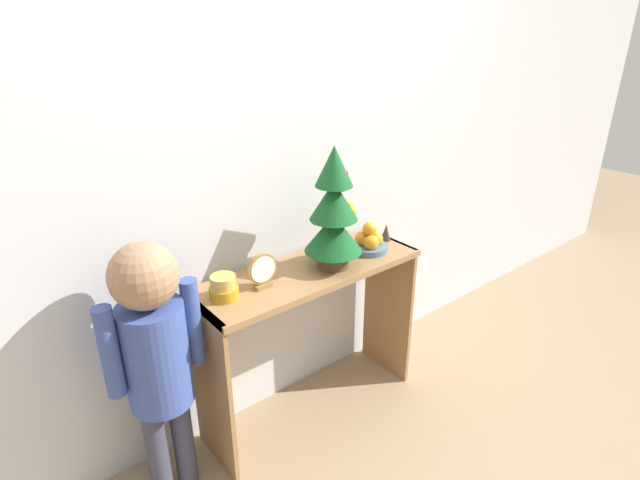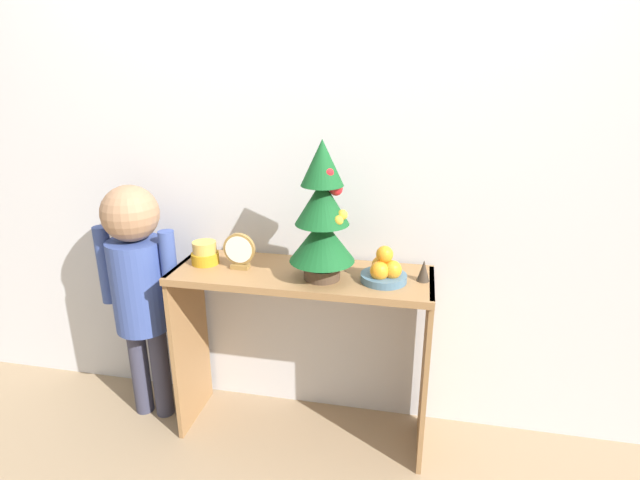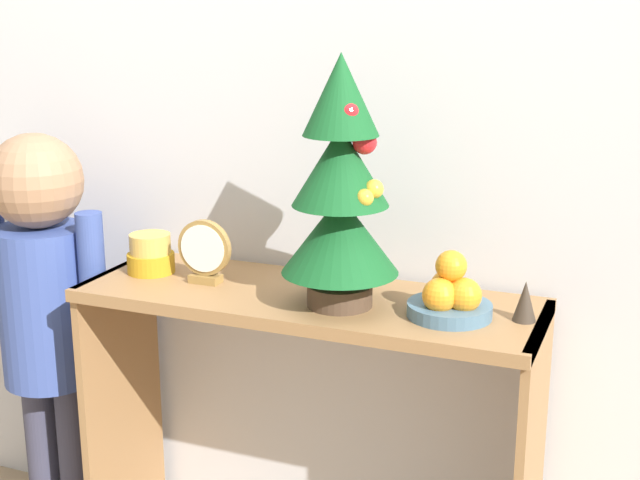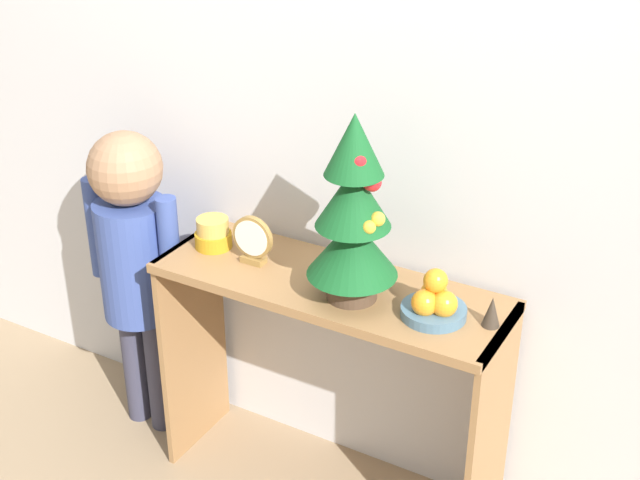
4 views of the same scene
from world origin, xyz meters
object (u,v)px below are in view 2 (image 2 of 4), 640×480
(singing_bowl, at_px, (205,253))
(mini_tree, at_px, (322,215))
(desk_clock, at_px, (239,251))
(figurine, at_px, (424,271))
(child_figure, at_px, (138,276))
(fruit_bowl, at_px, (384,270))

(singing_bowl, bearing_deg, mini_tree, -6.20)
(singing_bowl, height_order, desk_clock, desk_clock)
(figurine, bearing_deg, child_figure, -178.82)
(figurine, bearing_deg, mini_tree, -172.26)
(mini_tree, xyz_separation_m, fruit_bowl, (0.25, 0.02, -0.22))
(figurine, bearing_deg, singing_bowl, 179.80)
(mini_tree, relative_size, child_figure, 0.49)
(fruit_bowl, bearing_deg, figurine, 13.12)
(mini_tree, bearing_deg, desk_clock, 174.92)
(mini_tree, height_order, singing_bowl, mini_tree)
(figurine, distance_m, child_figure, 1.26)
(mini_tree, distance_m, desk_clock, 0.41)
(singing_bowl, bearing_deg, figurine, -0.20)
(figurine, bearing_deg, fruit_bowl, -166.88)
(fruit_bowl, height_order, desk_clock, desk_clock)
(singing_bowl, distance_m, child_figure, 0.34)
(desk_clock, height_order, figurine, desk_clock)
(singing_bowl, relative_size, desk_clock, 0.76)
(mini_tree, relative_size, singing_bowl, 4.71)
(fruit_bowl, height_order, figurine, fruit_bowl)
(mini_tree, relative_size, fruit_bowl, 3.03)
(fruit_bowl, distance_m, singing_bowl, 0.78)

